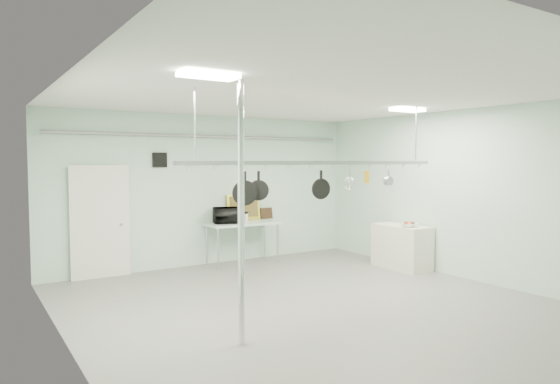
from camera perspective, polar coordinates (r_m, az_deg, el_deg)
floor at (r=7.72m, az=4.86°, el=-13.22°), size 8.00×8.00×0.00m
ceiling at (r=7.46m, az=4.99°, el=10.96°), size 7.00×8.00×0.02m
back_wall at (r=10.85m, az=-8.08°, el=0.21°), size 7.00×0.02×3.20m
right_wall at (r=9.94m, az=21.05°, el=-0.30°), size 0.02×8.00×3.20m
door at (r=10.11m, az=-19.88°, el=-3.34°), size 1.10×0.10×2.20m
wall_vent at (r=10.40m, az=-13.59°, el=3.58°), size 0.30×0.04×0.30m
conduit_pipe at (r=10.76m, az=-7.93°, el=6.31°), size 6.60×0.07×0.07m
chrome_pole at (r=5.99m, az=-4.47°, el=-2.46°), size 0.08×0.08×3.20m
prep_table at (r=10.84m, az=-4.29°, el=-3.85°), size 1.60×0.70×0.91m
side_cabinet at (r=10.71m, az=13.73°, el=-6.10°), size 0.60×1.20×0.90m
pot_rack at (r=7.75m, az=4.76°, el=3.56°), size 4.80×0.06×1.00m
light_panel_left at (r=5.64m, az=-8.16°, el=13.05°), size 0.65×0.30×0.05m
light_panel_right at (r=9.51m, az=14.37°, el=9.08°), size 0.65×0.30×0.05m
microwave at (r=10.68m, az=-5.95°, el=-2.67°), size 0.70×0.57×0.34m
coffee_canister at (r=10.72m, az=-4.02°, el=-3.00°), size 0.17×0.17×0.20m
painting_large at (r=11.15m, az=-4.21°, el=-1.76°), size 0.79×0.19×0.58m
painting_small at (r=11.46m, az=-1.58°, el=-2.44°), size 0.30×0.09×0.25m
fruit_bowl at (r=10.37m, az=14.54°, el=-3.69°), size 0.43×0.43×0.08m
skillet_left at (r=7.02m, az=-4.04°, el=0.47°), size 0.35×0.17×0.47m
skillet_mid at (r=7.13m, az=-2.47°, el=0.80°), size 0.28×0.20×0.40m
skillet_right at (r=7.76m, az=4.72°, el=0.93°), size 0.33×0.10×0.42m
whisk at (r=8.12m, az=7.93°, el=1.35°), size 0.26×0.26×0.33m
grater at (r=8.36m, az=9.87°, el=1.72°), size 0.10×0.05×0.24m
saucepan at (r=8.71m, az=12.29°, el=1.57°), size 0.18×0.14×0.29m
fruit_cluster at (r=10.37m, az=14.55°, el=-3.47°), size 0.24×0.24×0.09m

